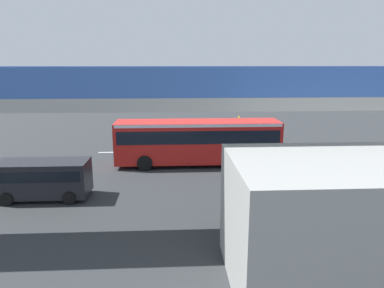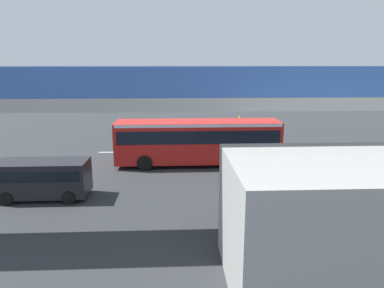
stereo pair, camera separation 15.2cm
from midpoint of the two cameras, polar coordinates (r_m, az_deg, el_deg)
ground at (r=26.45m, az=3.48°, el=-2.79°), size 80.00×80.00×0.00m
city_bus at (r=25.16m, az=1.09°, el=0.84°), size 11.54×2.85×3.15m
parked_van at (r=20.73m, az=-22.61°, el=-4.88°), size 4.80×2.17×2.05m
bicycle_orange at (r=25.60m, az=23.05°, el=-3.50°), size 1.77×0.44×0.96m
pedestrian at (r=24.42m, az=25.63°, el=-3.26°), size 0.38×0.38×1.79m
traffic_sign at (r=29.94m, az=7.72°, el=2.70°), size 0.08×0.60×2.80m
lane_dash_leftmost at (r=31.23m, az=17.61°, el=-0.91°), size 2.00×0.20×0.01m
lane_dash_left at (r=30.08m, az=10.44°, el=-1.03°), size 2.00×0.20×0.01m
lane_dash_centre at (r=29.44m, az=2.84°, el=-1.13°), size 2.00×0.20×0.01m
lane_dash_right at (r=29.33m, az=-4.97°, el=-1.22°), size 2.00×0.20×0.01m
lane_dash_rightmost at (r=29.76m, az=-12.69°, el=-1.29°), size 2.00×0.20×0.01m
pedestrian_overpass at (r=14.55m, az=8.48°, el=5.19°), size 29.20×2.60×7.02m
station_building at (r=13.17m, az=26.36°, el=-11.17°), size 9.00×5.04×4.20m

